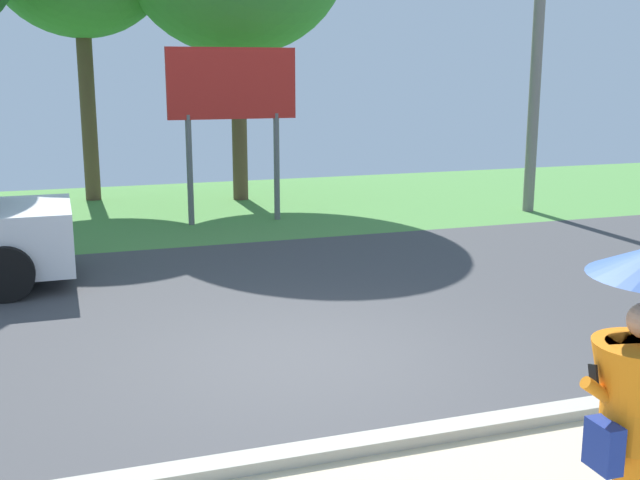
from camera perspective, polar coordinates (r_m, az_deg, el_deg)
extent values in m
cube|color=#424244|center=(10.25, -3.87, -5.31)|extent=(40.00, 8.00, 0.10)
cube|color=#4F8C40|center=(17.89, -10.47, 2.12)|extent=(40.00, 8.00, 0.10)
cube|color=#B2AD9E|center=(6.69, 5.24, -14.34)|extent=(40.00, 0.24, 0.10)
cone|color=orange|center=(5.34, 21.95, -14.35)|extent=(0.60, 0.60, 1.45)
cylinder|color=orange|center=(5.18, 22.30, -10.38)|extent=(0.44, 0.44, 0.65)
cylinder|color=orange|center=(5.03, 19.90, -10.50)|extent=(0.29, 0.08, 0.24)
cube|color=black|center=(4.99, 19.40, -9.43)|extent=(0.02, 0.11, 0.16)
cube|color=navy|center=(5.10, 20.05, -13.98)|extent=(0.12, 0.24, 0.30)
cylinder|color=black|center=(13.22, -21.58, -0.21)|extent=(0.76, 0.28, 0.76)
cylinder|color=black|center=(11.27, -22.02, -2.30)|extent=(0.76, 0.28, 0.76)
cylinder|color=gray|center=(17.67, 15.63, 13.79)|extent=(0.24, 0.24, 7.29)
cylinder|color=slate|center=(15.80, -9.51, 5.05)|extent=(0.12, 0.12, 2.20)
cylinder|color=slate|center=(16.18, -3.19, 5.36)|extent=(0.12, 0.12, 2.20)
cube|color=red|center=(15.85, -6.46, 11.32)|extent=(2.60, 0.10, 1.40)
cylinder|color=brown|center=(18.78, -5.95, 9.16)|extent=(0.36, 0.36, 4.08)
cylinder|color=brown|center=(19.40, -16.62, 9.19)|extent=(0.36, 0.36, 4.34)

